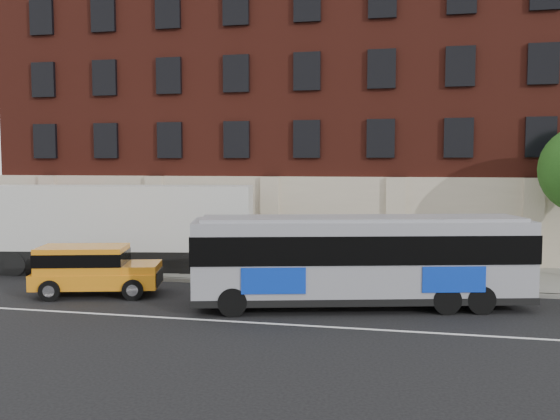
% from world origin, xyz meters
% --- Properties ---
extents(ground, '(120.00, 120.00, 0.00)m').
position_xyz_m(ground, '(0.00, 0.00, 0.00)').
color(ground, black).
rests_on(ground, ground).
extents(sidewalk, '(60.00, 6.00, 0.15)m').
position_xyz_m(sidewalk, '(0.00, 9.00, 0.07)').
color(sidewalk, gray).
rests_on(sidewalk, ground).
extents(kerb, '(60.00, 0.25, 0.15)m').
position_xyz_m(kerb, '(0.00, 6.00, 0.07)').
color(kerb, gray).
rests_on(kerb, ground).
extents(lane_line, '(60.00, 0.12, 0.01)m').
position_xyz_m(lane_line, '(0.00, 0.50, 0.01)').
color(lane_line, silver).
rests_on(lane_line, ground).
extents(building, '(30.00, 12.10, 15.00)m').
position_xyz_m(building, '(-0.01, 16.92, 7.58)').
color(building, '#561D14').
rests_on(building, sidewalk).
extents(sign_pole, '(0.30, 0.20, 2.50)m').
position_xyz_m(sign_pole, '(-8.50, 6.15, 1.45)').
color(sign_pole, gray).
rests_on(sign_pole, ground).
extents(city_bus, '(11.34, 5.06, 3.04)m').
position_xyz_m(city_bus, '(5.08, 3.15, 1.68)').
color(city_bus, '#92929A').
rests_on(city_bus, ground).
extents(yellow_suv, '(4.85, 2.94, 1.80)m').
position_xyz_m(yellow_suv, '(-4.66, 2.97, 1.03)').
color(yellow_suv, orange).
rests_on(yellow_suv, ground).
extents(shipping_container, '(11.67, 4.28, 3.81)m').
position_xyz_m(shipping_container, '(-5.78, 7.59, 1.89)').
color(shipping_container, black).
rests_on(shipping_container, ground).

